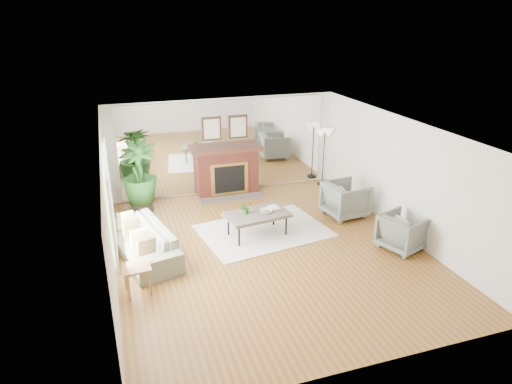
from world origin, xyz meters
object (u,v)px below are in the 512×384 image
object	(u,v)px
armchair_back	(346,199)
sofa	(143,242)
fireplace	(228,170)
floor_lamp	(325,138)
coffee_table	(257,215)
armchair_front	(403,232)
side_table	(137,271)
potted_ficus	(139,175)

from	to	relation	value
armchair_back	sofa	bearing A→B (deg)	89.60
fireplace	sofa	world-z (taller)	fireplace
floor_lamp	coffee_table	bearing A→B (deg)	-138.26
armchair_back	armchair_front	size ratio (longest dim) A/B	1.11
side_table	floor_lamp	xyz separation A→B (m)	(5.33, 3.81, 0.92)
sofa	armchair_front	world-z (taller)	armchair_front
coffee_table	armchair_back	distance (m)	2.34
fireplace	coffee_table	xyz separation A→B (m)	(-0.03, -2.58, -0.17)
sofa	potted_ficus	bearing A→B (deg)	162.28
side_table	sofa	bearing A→B (deg)	80.95
fireplace	armchair_back	distance (m)	3.19
fireplace	sofa	size ratio (longest dim) A/B	0.93
armchair_front	side_table	world-z (taller)	armchair_front
fireplace	sofa	distance (m)	3.67
fireplace	floor_lamp	xyz separation A→B (m)	(2.68, -0.16, 0.69)
fireplace	potted_ficus	world-z (taller)	fireplace
side_table	potted_ficus	world-z (taller)	potted_ficus
coffee_table	potted_ficus	world-z (taller)	potted_ficus
coffee_table	fireplace	bearing A→B (deg)	89.25
coffee_table	sofa	bearing A→B (deg)	-176.85
armchair_back	potted_ficus	world-z (taller)	potted_ficus
potted_ficus	floor_lamp	distance (m)	4.99
sofa	floor_lamp	size ratio (longest dim) A/B	1.40
armchair_front	fireplace	bearing A→B (deg)	12.91
armchair_front	potted_ficus	world-z (taller)	potted_ficus
potted_ficus	floor_lamp	world-z (taller)	potted_ficus
potted_ficus	side_table	bearing A→B (deg)	-96.08
sofa	side_table	bearing A→B (deg)	-22.38
coffee_table	sofa	world-z (taller)	sofa
coffee_table	side_table	size ratio (longest dim) A/B	2.79
sofa	potted_ficus	world-z (taller)	potted_ficus
fireplace	side_table	world-z (taller)	fireplace
fireplace	side_table	bearing A→B (deg)	-123.72
fireplace	floor_lamp	world-z (taller)	fireplace
armchair_back	coffee_table	bearing A→B (deg)	92.56
side_table	potted_ficus	distance (m)	3.53
sofa	coffee_table	bearing A→B (deg)	79.82
side_table	armchair_back	bearing A→B (deg)	19.60
fireplace	armchair_back	size ratio (longest dim) A/B	2.26
sofa	armchair_back	size ratio (longest dim) A/B	2.44
armchair_back	armchair_front	distance (m)	1.83
fireplace	sofa	bearing A→B (deg)	-132.06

